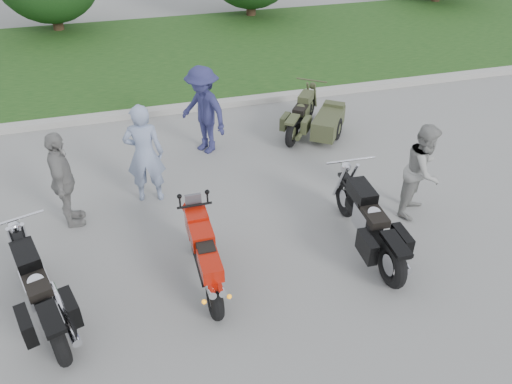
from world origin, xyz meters
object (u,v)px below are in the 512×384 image
object	(u,v)px
sportbike_red	(205,256)
cruiser_sidecar	(317,120)
person_denim	(203,110)
person_stripe	(144,154)
person_back	(63,181)
cruiser_right	(371,225)
person_grey	(423,170)
cruiser_left	(41,294)

from	to	relation	value
sportbike_red	cruiser_sidecar	size ratio (longest dim) A/B	0.99
person_denim	person_stripe	bearing A→B (deg)	-74.33
person_stripe	person_back	xyz separation A→B (m)	(-1.36, -0.39, -0.07)
cruiser_right	person_grey	bearing A→B (deg)	31.51
cruiser_sidecar	person_stripe	world-z (taller)	person_stripe
person_stripe	person_denim	size ratio (longest dim) A/B	1.01
cruiser_right	person_back	bearing A→B (deg)	158.18
cruiser_sidecar	person_back	bearing A→B (deg)	-124.11
sportbike_red	person_back	size ratio (longest dim) A/B	1.12
cruiser_sidecar	person_grey	bearing A→B (deg)	-41.99
cruiser_sidecar	person_back	xyz separation A→B (m)	(-5.21, -1.86, 0.48)
person_grey	person_stripe	bearing A→B (deg)	118.78
person_grey	person_back	bearing A→B (deg)	126.82
person_denim	person_back	bearing A→B (deg)	-87.64
sportbike_red	cruiser_left	size ratio (longest dim) A/B	0.82
cruiser_left	person_grey	size ratio (longest dim) A/B	1.40
cruiser_left	person_grey	distance (m)	6.23
person_grey	person_denim	distance (m)	4.49
sportbike_red	person_stripe	xyz separation A→B (m)	(-0.58, 2.46, 0.40)
cruiser_right	cruiser_sidecar	xyz separation A→B (m)	(0.63, 3.88, -0.11)
cruiser_left	sportbike_red	bearing A→B (deg)	-15.01
person_stripe	person_denim	world-z (taller)	person_stripe
sportbike_red	cruiser_left	distance (m)	2.23
cruiser_sidecar	person_grey	world-z (taller)	person_grey
cruiser_sidecar	person_stripe	xyz separation A→B (m)	(-3.85, -1.47, 0.56)
sportbike_red	cruiser_right	size ratio (longest dim) A/B	0.79
sportbike_red	person_grey	bearing A→B (deg)	11.06
cruiser_left	cruiser_right	world-z (taller)	cruiser_right
cruiser_left	cruiser_right	bearing A→B (deg)	-15.62
sportbike_red	cruiser_left	bearing A→B (deg)	-177.96
person_grey	person_back	distance (m)	6.01
person_back	person_grey	bearing A→B (deg)	-103.68
cruiser_right	cruiser_sidecar	bearing A→B (deg)	82.70
cruiser_right	person_stripe	xyz separation A→B (m)	(-3.22, 2.41, 0.45)
sportbike_red	cruiser_sidecar	world-z (taller)	sportbike_red
cruiser_sidecar	cruiser_right	bearing A→B (deg)	-63.06
cruiser_sidecar	person_denim	world-z (taller)	person_denim
cruiser_left	person_denim	world-z (taller)	person_denim
person_grey	sportbike_red	bearing A→B (deg)	150.45
cruiser_left	cruiser_right	size ratio (longest dim) A/B	0.96
cruiser_sidecar	sportbike_red	bearing A→B (deg)	-93.56
person_denim	cruiser_right	bearing A→B (deg)	-6.83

